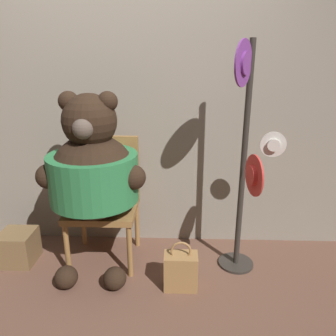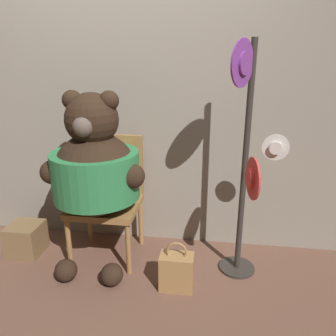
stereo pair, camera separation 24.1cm
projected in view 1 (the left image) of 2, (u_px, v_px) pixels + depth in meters
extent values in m
plane|color=brown|center=(120.00, 274.00, 2.56)|extent=(14.00, 14.00, 0.00)
cube|color=gray|center=(126.00, 111.00, 2.74)|extent=(8.00, 0.10, 2.36)
cylinder|color=#9E703D|center=(67.00, 250.00, 2.49)|extent=(0.04, 0.04, 0.43)
cylinder|color=#9E703D|center=(130.00, 251.00, 2.47)|extent=(0.04, 0.04, 0.43)
cylinder|color=#9E703D|center=(83.00, 223.00, 2.90)|extent=(0.04, 0.04, 0.43)
cylinder|color=#9E703D|center=(137.00, 224.00, 2.88)|extent=(0.04, 0.04, 0.43)
cube|color=#9E703D|center=(103.00, 209.00, 2.61)|extent=(0.54, 0.49, 0.05)
cube|color=#9E703D|center=(107.00, 166.00, 2.73)|extent=(0.54, 0.04, 0.52)
sphere|color=black|center=(94.00, 177.00, 2.44)|extent=(0.65, 0.65, 0.65)
cylinder|color=#2D7F47|center=(94.00, 177.00, 2.44)|extent=(0.66, 0.66, 0.36)
sphere|color=black|center=(89.00, 121.00, 2.31)|extent=(0.39, 0.39, 0.39)
sphere|color=black|center=(68.00, 101.00, 2.27)|extent=(0.14, 0.14, 0.14)
sphere|color=black|center=(108.00, 101.00, 2.26)|extent=(0.14, 0.14, 0.14)
sphere|color=brown|center=(83.00, 129.00, 2.15)|extent=(0.14, 0.14, 0.14)
sphere|color=black|center=(48.00, 176.00, 2.36)|extent=(0.18, 0.18, 0.18)
sphere|color=black|center=(133.00, 177.00, 2.34)|extent=(0.18, 0.18, 0.18)
sphere|color=black|center=(66.00, 277.00, 2.39)|extent=(0.17, 0.17, 0.17)
sphere|color=black|center=(115.00, 278.00, 2.37)|extent=(0.17, 0.17, 0.17)
cylinder|color=#332D28|center=(236.00, 263.00, 2.68)|extent=(0.28, 0.28, 0.02)
cylinder|color=#332D28|center=(243.00, 164.00, 2.40)|extent=(0.04, 0.04, 1.73)
cylinder|color=#7A388E|center=(243.00, 63.00, 2.05)|extent=(0.16, 0.26, 0.29)
cylinder|color=#7A388E|center=(243.00, 63.00, 2.05)|extent=(0.11, 0.15, 0.14)
cylinder|color=red|center=(254.00, 175.00, 2.22)|extent=(0.07, 0.29, 0.29)
cylinder|color=red|center=(254.00, 175.00, 2.22)|extent=(0.09, 0.15, 0.14)
cylinder|color=silver|center=(273.00, 144.00, 2.33)|extent=(0.18, 0.03, 0.18)
cylinder|color=silver|center=(273.00, 144.00, 2.33)|extent=(0.09, 0.07, 0.09)
cube|color=#A87A47|center=(181.00, 271.00, 2.37)|extent=(0.24, 0.15, 0.27)
torus|color=#A87A47|center=(181.00, 251.00, 2.31)|extent=(0.15, 0.02, 0.15)
cube|color=brown|center=(18.00, 247.00, 2.68)|extent=(0.27, 0.27, 0.27)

